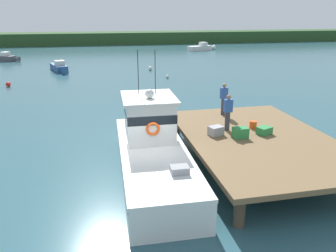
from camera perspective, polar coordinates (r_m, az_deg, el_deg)
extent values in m
plane|color=#2D5660|center=(13.62, -3.59, -8.05)|extent=(200.00, 200.00, 0.00)
cylinder|color=#4C3D2D|center=(10.49, 12.26, -14.25)|extent=(0.36, 0.36, 1.00)
cylinder|color=#4C3D2D|center=(17.53, 1.49, 0.03)|extent=(0.36, 0.36, 1.00)
cylinder|color=#4C3D2D|center=(19.36, 16.64, 1.06)|extent=(0.36, 0.36, 1.00)
cube|color=brown|center=(14.58, 15.33, -2.14)|extent=(6.00, 9.00, 0.20)
cube|color=white|center=(13.04, -2.49, -6.62)|extent=(2.72, 8.07, 1.10)
cone|color=white|center=(17.56, -4.74, 0.18)|extent=(1.15, 1.83, 1.10)
cube|color=#234C9E|center=(12.85, -2.52, -4.81)|extent=(2.73, 7.91, 0.12)
cube|color=white|center=(12.79, -2.53, -4.15)|extent=(2.76, 8.07, 0.12)
cube|color=silver|center=(13.61, -3.28, 1.05)|extent=(1.96, 2.25, 1.80)
cube|color=black|center=(13.52, -3.31, 2.32)|extent=(1.98, 2.27, 0.36)
cube|color=silver|center=(13.36, -3.36, 4.93)|extent=(2.21, 2.56, 0.10)
sphere|color=white|center=(13.01, -3.21, 5.61)|extent=(0.36, 0.36, 0.36)
cylinder|color=black|center=(13.61, -5.19, 9.24)|extent=(0.03, 0.03, 1.80)
cylinder|color=black|center=(13.69, -2.23, 9.36)|extent=(0.03, 0.03, 1.80)
cube|color=#939399|center=(10.86, 2.01, -7.83)|extent=(0.61, 0.46, 0.36)
torus|color=orange|center=(10.25, -2.55, -10.35)|extent=(0.58, 0.58, 0.12)
torus|color=#EA5119|center=(12.54, -2.62, -0.51)|extent=(0.54, 0.11, 0.54)
cube|color=#2D8442|center=(14.16, 12.40, -1.13)|extent=(0.62, 0.47, 0.44)
cube|color=#2D8442|center=(14.86, 16.31, -0.76)|extent=(0.72, 0.64, 0.32)
cube|color=#9E9EA3|center=(14.30, 8.27, -0.80)|extent=(0.71, 0.62, 0.38)
cylinder|color=#E04C19|center=(15.47, 14.49, 0.22)|extent=(0.32, 0.32, 0.34)
cylinder|color=#383842|center=(14.87, 10.21, 0.83)|extent=(0.22, 0.22, 0.86)
cube|color=#2D56A8|center=(14.67, 10.37, 3.47)|extent=(0.36, 0.22, 0.56)
sphere|color=#9E7051|center=(14.58, 10.46, 4.95)|extent=(0.20, 0.20, 0.20)
cylinder|color=#383842|center=(17.19, 9.52, 3.33)|extent=(0.22, 0.22, 0.86)
cube|color=#2D56A8|center=(17.02, 9.65, 5.63)|extent=(0.36, 0.22, 0.56)
sphere|color=#9E7051|center=(16.93, 9.72, 6.91)|extent=(0.20, 0.20, 0.20)
cube|color=#285184|center=(39.92, -18.35, 9.55)|extent=(2.33, 4.04, 0.70)
cone|color=#285184|center=(37.59, -17.57, 9.11)|extent=(0.96, 1.13, 0.70)
cube|color=silver|center=(39.18, -18.23, 10.32)|extent=(1.22, 1.21, 0.52)
cube|color=#4C4C51|center=(51.52, -26.73, 10.42)|extent=(3.92, 3.08, 0.70)
cone|color=#4C4C51|center=(49.81, -24.77, 10.47)|extent=(1.19, 1.11, 0.70)
cube|color=silver|center=(50.97, -26.30, 11.12)|extent=(1.34, 1.34, 0.53)
cube|color=silver|center=(59.60, 5.47, 13.24)|extent=(4.65, 2.87, 0.81)
cone|color=silver|center=(61.33, 7.58, 13.32)|extent=(1.32, 1.14, 0.81)
cube|color=silver|center=(60.02, 6.10, 13.93)|extent=(1.43, 1.45, 0.61)
sphere|color=silver|center=(33.51, -0.11, 8.56)|extent=(0.33, 0.33, 0.33)
sphere|color=silver|center=(38.36, -3.09, 9.93)|extent=(0.45, 0.45, 0.45)
sphere|color=red|center=(32.70, -25.90, 6.50)|extent=(0.42, 0.42, 0.42)
cube|color=#284723|center=(74.22, -11.02, 14.70)|extent=(120.00, 8.00, 2.40)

